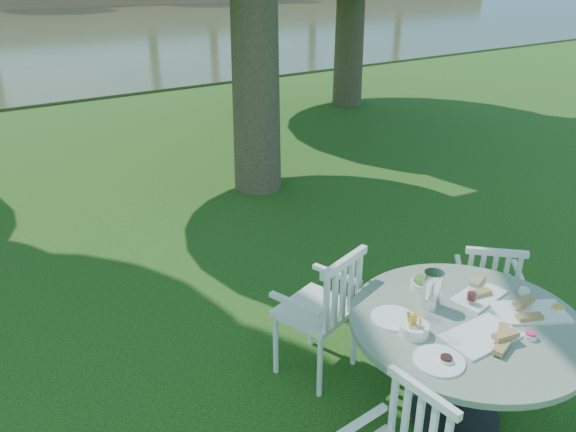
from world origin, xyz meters
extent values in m
plane|color=#12360B|center=(0.00, 0.00, 0.00)|extent=(140.00, 140.00, 0.00)
cylinder|color=black|center=(0.17, -1.39, 0.02)|extent=(0.56, 0.56, 0.04)
cylinder|color=black|center=(0.17, -1.39, 0.36)|extent=(0.12, 0.12, 0.64)
cylinder|color=gray|center=(0.17, -1.39, 0.70)|extent=(1.37, 1.37, 0.04)
cylinder|color=white|center=(1.27, -0.92, 0.20)|extent=(0.03, 0.03, 0.41)
cylinder|color=white|center=(1.01, -0.67, 0.20)|extent=(0.03, 0.03, 0.41)
cylinder|color=white|center=(1.04, -1.15, 0.20)|extent=(0.03, 0.03, 0.41)
cylinder|color=white|center=(0.78, -0.90, 0.20)|extent=(0.03, 0.03, 0.41)
cube|color=white|center=(1.03, -0.91, 0.42)|extent=(0.56, 0.56, 0.04)
cube|color=white|center=(0.90, -1.04, 0.61)|extent=(0.32, 0.32, 0.42)
cylinder|color=white|center=(-0.12, -0.27, 0.23)|extent=(0.04, 0.04, 0.47)
cylinder|color=white|center=(-0.51, -0.39, 0.23)|extent=(0.04, 0.04, 0.47)
cylinder|color=white|center=(-0.01, -0.63, 0.23)|extent=(0.04, 0.04, 0.47)
cylinder|color=white|center=(-0.40, -0.75, 0.23)|extent=(0.04, 0.04, 0.47)
cube|color=white|center=(-0.26, -0.51, 0.49)|extent=(0.58, 0.55, 0.04)
cube|color=white|center=(-0.20, -0.71, 0.70)|extent=(0.47, 0.18, 0.48)
cube|color=white|center=(-0.56, -1.71, 0.61)|extent=(0.06, 0.42, 0.42)
cube|color=white|center=(0.11, -1.53, 0.73)|extent=(0.44, 0.27, 0.02)
cube|color=white|center=(0.54, -1.55, 0.73)|extent=(0.48, 0.42, 0.02)
cube|color=white|center=(0.44, -1.26, 0.73)|extent=(0.38, 0.25, 0.01)
cylinder|color=white|center=(-0.25, -1.54, 0.73)|extent=(0.27, 0.27, 0.01)
cylinder|color=white|center=(-0.17, -1.13, 0.73)|extent=(0.26, 0.26, 0.01)
cylinder|color=white|center=(-0.18, -1.30, 0.76)|extent=(0.17, 0.17, 0.06)
cylinder|color=white|center=(0.23, -0.99, 0.75)|extent=(0.16, 0.16, 0.05)
cylinder|color=silver|center=(0.11, -1.16, 0.84)|extent=(0.12, 0.12, 0.24)
cylinder|color=white|center=(0.32, -1.29, 0.82)|extent=(0.07, 0.07, 0.18)
cylinder|color=white|center=(0.01, -1.24, 0.77)|extent=(0.06, 0.06, 0.10)
cylinder|color=white|center=(-0.08, -1.44, 0.78)|extent=(0.07, 0.07, 0.11)
cylinder|color=white|center=(0.32, -1.69, 0.74)|extent=(0.07, 0.07, 0.03)
cylinder|color=white|center=(0.69, -1.63, 0.74)|extent=(0.07, 0.07, 0.03)
cylinder|color=white|center=(0.70, -1.40, 0.74)|extent=(0.07, 0.07, 0.03)
cylinder|color=white|center=(-0.23, -1.57, 0.74)|extent=(0.07, 0.07, 0.03)
camera|label=1|loc=(-2.23, -3.04, 2.61)|focal=35.00mm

